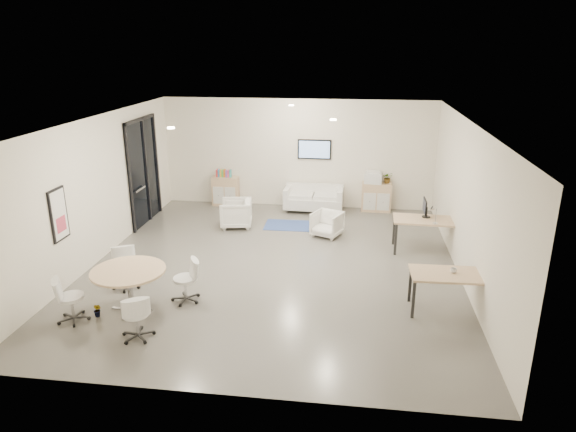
% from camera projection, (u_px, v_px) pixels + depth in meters
% --- Properties ---
extents(room_shell, '(9.60, 10.60, 4.80)m').
position_uv_depth(room_shell, '(274.00, 196.00, 10.94)').
color(room_shell, '#5F5D57').
rests_on(room_shell, ground).
extents(glass_door, '(0.09, 1.90, 2.85)m').
position_uv_depth(glass_door, '(144.00, 168.00, 13.82)').
color(glass_door, black).
rests_on(glass_door, room_shell).
extents(artwork, '(0.05, 0.54, 1.04)m').
position_uv_depth(artwork, '(59.00, 215.00, 9.95)').
color(artwork, black).
rests_on(artwork, room_shell).
extents(wall_tv, '(0.98, 0.06, 0.58)m').
position_uv_depth(wall_tv, '(314.00, 149.00, 15.02)').
color(wall_tv, black).
rests_on(wall_tv, room_shell).
extents(ceiling_spots, '(3.14, 4.14, 0.03)m').
position_uv_depth(ceiling_spots, '(270.00, 116.00, 11.24)').
color(ceiling_spots, '#FFEAC6').
rests_on(ceiling_spots, room_shell).
extents(sideboard_left, '(0.78, 0.41, 0.88)m').
position_uv_depth(sideboard_left, '(226.00, 191.00, 15.60)').
color(sideboard_left, tan).
rests_on(sideboard_left, room_shell).
extents(sideboard_right, '(0.85, 0.41, 0.85)m').
position_uv_depth(sideboard_right, '(376.00, 197.00, 15.04)').
color(sideboard_right, tan).
rests_on(sideboard_right, room_shell).
extents(books, '(0.45, 0.14, 0.22)m').
position_uv_depth(books, '(224.00, 173.00, 15.43)').
color(books, red).
rests_on(books, sideboard_left).
extents(printer, '(0.54, 0.46, 0.35)m').
position_uv_depth(printer, '(373.00, 177.00, 14.86)').
color(printer, white).
rests_on(printer, sideboard_right).
extents(loveseat, '(1.72, 0.90, 0.64)m').
position_uv_depth(loveseat, '(314.00, 199.00, 15.10)').
color(loveseat, silver).
rests_on(loveseat, room_shell).
extents(blue_rug, '(1.34, 0.90, 0.01)m').
position_uv_depth(blue_rug, '(289.00, 225.00, 13.94)').
color(blue_rug, navy).
rests_on(blue_rug, room_shell).
extents(armchair_left, '(0.86, 0.91, 0.82)m').
position_uv_depth(armchair_left, '(236.00, 212.00, 13.75)').
color(armchair_left, silver).
rests_on(armchair_left, room_shell).
extents(armchair_right, '(0.88, 0.85, 0.70)m').
position_uv_depth(armchair_right, '(327.00, 223.00, 13.10)').
color(armchair_right, silver).
rests_on(armchair_right, room_shell).
extents(desk_rear, '(1.55, 0.82, 0.80)m').
position_uv_depth(desk_rear, '(426.00, 222.00, 12.02)').
color(desk_rear, tan).
rests_on(desk_rear, room_shell).
extents(desk_front, '(1.49, 0.78, 0.77)m').
position_uv_depth(desk_front, '(452.00, 277.00, 9.26)').
color(desk_front, tan).
rests_on(desk_front, room_shell).
extents(monitor, '(0.20, 0.50, 0.44)m').
position_uv_depth(monitor, '(425.00, 208.00, 12.06)').
color(monitor, black).
rests_on(monitor, desk_rear).
extents(round_table, '(1.34, 1.34, 0.82)m').
position_uv_depth(round_table, '(128.00, 274.00, 9.29)').
color(round_table, tan).
rests_on(round_table, room_shell).
extents(meeting_chairs, '(2.55, 2.55, 0.82)m').
position_uv_depth(meeting_chairs, '(130.00, 290.00, 9.40)').
color(meeting_chairs, white).
rests_on(meeting_chairs, room_shell).
extents(plant_cabinet, '(0.30, 0.33, 0.25)m').
position_uv_depth(plant_cabinet, '(388.00, 179.00, 14.85)').
color(plant_cabinet, '#3F7F3F').
rests_on(plant_cabinet, sideboard_right).
extents(plant_floor, '(0.22, 0.30, 0.12)m').
position_uv_depth(plant_floor, '(98.00, 314.00, 9.28)').
color(plant_floor, '#3F7F3F').
rests_on(plant_floor, room_shell).
extents(cup, '(0.13, 0.12, 0.11)m').
position_uv_depth(cup, '(454.00, 270.00, 9.25)').
color(cup, white).
rests_on(cup, desk_front).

